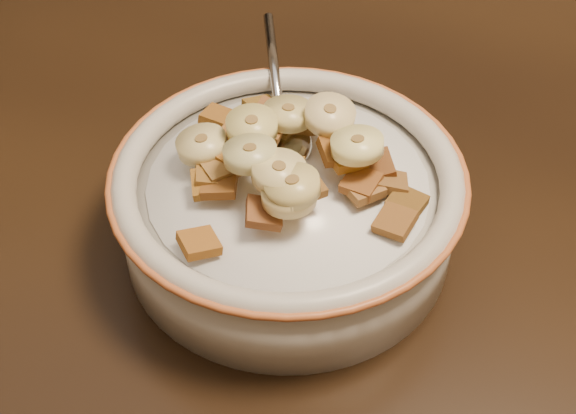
# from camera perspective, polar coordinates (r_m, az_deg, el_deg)

# --- Properties ---
(table) EXTENTS (1.43, 0.94, 0.04)m
(table) POSITION_cam_1_polar(r_m,az_deg,el_deg) (0.70, -15.48, 8.41)
(table) COLOR black
(table) RESTS_ON floor
(chair) EXTENTS (0.48, 0.48, 0.94)m
(chair) POSITION_cam_1_polar(r_m,az_deg,el_deg) (1.28, -11.96, 13.08)
(chair) COLOR black
(chair) RESTS_ON floor
(cereal_bowl) EXTENTS (0.21, 0.21, 0.05)m
(cereal_bowl) POSITION_cam_1_polar(r_m,az_deg,el_deg) (0.50, 0.00, -0.42)
(cereal_bowl) COLOR #AFACA4
(cereal_bowl) RESTS_ON table
(milk) EXTENTS (0.17, 0.17, 0.00)m
(milk) POSITION_cam_1_polar(r_m,az_deg,el_deg) (0.48, 0.00, 1.63)
(milk) COLOR white
(milk) RESTS_ON cereal_bowl
(spoon) EXTENTS (0.05, 0.06, 0.01)m
(spoon) POSITION_cam_1_polar(r_m,az_deg,el_deg) (0.51, -0.36, 4.56)
(spoon) COLOR #ADB1B8
(spoon) RESTS_ON cereal_bowl
(cereal_square_0) EXTENTS (0.03, 0.03, 0.01)m
(cereal_square_0) POSITION_cam_1_polar(r_m,az_deg,el_deg) (0.44, -6.34, -2.56)
(cereal_square_0) COLOR #925A1A
(cereal_square_0) RESTS_ON milk
(cereal_square_1) EXTENTS (0.02, 0.02, 0.01)m
(cereal_square_1) POSITION_cam_1_polar(r_m,az_deg,el_deg) (0.48, 7.28, 1.77)
(cereal_square_1) COLOR brown
(cereal_square_1) RESTS_ON milk
(cereal_square_2) EXTENTS (0.03, 0.03, 0.01)m
(cereal_square_2) POSITION_cam_1_polar(r_m,az_deg,el_deg) (0.47, -4.80, 2.80)
(cereal_square_2) COLOR olive
(cereal_square_2) RESTS_ON milk
(cereal_square_3) EXTENTS (0.03, 0.03, 0.01)m
(cereal_square_3) POSITION_cam_1_polar(r_m,az_deg,el_deg) (0.46, -0.31, 2.00)
(cereal_square_3) COLOR #9D6919
(cereal_square_3) RESTS_ON milk
(cereal_square_4) EXTENTS (0.03, 0.03, 0.01)m
(cereal_square_4) POSITION_cam_1_polar(r_m,az_deg,el_deg) (0.49, -5.17, 4.03)
(cereal_square_4) COLOR #975623
(cereal_square_4) RESTS_ON milk
(cereal_square_5) EXTENTS (0.02, 0.02, 0.01)m
(cereal_square_5) POSITION_cam_1_polar(r_m,az_deg,el_deg) (0.49, 3.83, 4.90)
(cereal_square_5) COLOR brown
(cereal_square_5) RESTS_ON milk
(cereal_square_6) EXTENTS (0.03, 0.03, 0.01)m
(cereal_square_6) POSITION_cam_1_polar(r_m,az_deg,el_deg) (0.46, 7.62, -1.04)
(cereal_square_6) COLOR brown
(cereal_square_6) RESTS_ON milk
(cereal_square_7) EXTENTS (0.03, 0.03, 0.01)m
(cereal_square_7) POSITION_cam_1_polar(r_m,az_deg,el_deg) (0.52, -1.29, 6.64)
(cereal_square_7) COLOR brown
(cereal_square_7) RESTS_ON milk
(cereal_square_8) EXTENTS (0.03, 0.03, 0.01)m
(cereal_square_8) POSITION_cam_1_polar(r_m,az_deg,el_deg) (0.48, 3.51, 3.97)
(cereal_square_8) COLOR brown
(cereal_square_8) RESTS_ON milk
(cereal_square_9) EXTENTS (0.02, 0.02, 0.01)m
(cereal_square_9) POSITION_cam_1_polar(r_m,az_deg,el_deg) (0.47, -4.91, 1.58)
(cereal_square_9) COLOR brown
(cereal_square_9) RESTS_ON milk
(cereal_square_10) EXTENTS (0.02, 0.02, 0.01)m
(cereal_square_10) POSITION_cam_1_polar(r_m,az_deg,el_deg) (0.46, -0.07, 2.59)
(cereal_square_10) COLOR brown
(cereal_square_10) RESTS_ON milk
(cereal_square_11) EXTENTS (0.02, 0.02, 0.01)m
(cereal_square_11) POSITION_cam_1_polar(r_m,az_deg,el_deg) (0.49, -1.53, 5.52)
(cereal_square_11) COLOR brown
(cereal_square_11) RESTS_ON milk
(cereal_square_12) EXTENTS (0.03, 0.03, 0.01)m
(cereal_square_12) POSITION_cam_1_polar(r_m,az_deg,el_deg) (0.45, 1.18, 1.46)
(cereal_square_12) COLOR brown
(cereal_square_12) RESTS_ON milk
(cereal_square_13) EXTENTS (0.03, 0.03, 0.01)m
(cereal_square_13) POSITION_cam_1_polar(r_m,az_deg,el_deg) (0.51, -0.48, 6.01)
(cereal_square_13) COLOR olive
(cereal_square_13) RESTS_ON milk
(cereal_square_14) EXTENTS (0.03, 0.03, 0.01)m
(cereal_square_14) POSITION_cam_1_polar(r_m,az_deg,el_deg) (0.47, 5.37, 1.30)
(cereal_square_14) COLOR brown
(cereal_square_14) RESTS_ON milk
(cereal_square_15) EXTENTS (0.03, 0.03, 0.01)m
(cereal_square_15) POSITION_cam_1_polar(r_m,az_deg,el_deg) (0.48, 6.29, 2.92)
(cereal_square_15) COLOR brown
(cereal_square_15) RESTS_ON milk
(cereal_square_16) EXTENTS (0.02, 0.02, 0.01)m
(cereal_square_16) POSITION_cam_1_polar(r_m,az_deg,el_deg) (0.45, -1.72, -0.42)
(cereal_square_16) COLOR brown
(cereal_square_16) RESTS_ON milk
(cereal_square_17) EXTENTS (0.03, 0.03, 0.01)m
(cereal_square_17) POSITION_cam_1_polar(r_m,az_deg,el_deg) (0.53, 2.76, 6.91)
(cereal_square_17) COLOR olive
(cereal_square_17) RESTS_ON milk
(cereal_square_18) EXTENTS (0.03, 0.03, 0.01)m
(cereal_square_18) POSITION_cam_1_polar(r_m,az_deg,el_deg) (0.50, -3.71, 5.09)
(cereal_square_18) COLOR #98572C
(cereal_square_18) RESTS_ON milk
(cereal_square_19) EXTENTS (0.03, 0.03, 0.01)m
(cereal_square_19) POSITION_cam_1_polar(r_m,az_deg,el_deg) (0.51, 1.04, 6.06)
(cereal_square_19) COLOR brown
(cereal_square_19) RESTS_ON milk
(cereal_square_20) EXTENTS (0.03, 0.03, 0.01)m
(cereal_square_20) POSITION_cam_1_polar(r_m,az_deg,el_deg) (0.47, -5.64, 1.70)
(cereal_square_20) COLOR #9B601C
(cereal_square_20) RESTS_ON milk
(cereal_square_21) EXTENTS (0.03, 0.03, 0.01)m
(cereal_square_21) POSITION_cam_1_polar(r_m,az_deg,el_deg) (0.53, -1.87, 7.16)
(cereal_square_21) COLOR brown
(cereal_square_21) RESTS_ON milk
(cereal_square_22) EXTENTS (0.03, 0.03, 0.01)m
(cereal_square_22) POSITION_cam_1_polar(r_m,az_deg,el_deg) (0.47, 5.22, 1.72)
(cereal_square_22) COLOR brown
(cereal_square_22) RESTS_ON milk
(cereal_square_23) EXTENTS (0.03, 0.03, 0.01)m
(cereal_square_23) POSITION_cam_1_polar(r_m,az_deg,el_deg) (0.48, -4.39, 3.83)
(cereal_square_23) COLOR #8F5817
(cereal_square_23) RESTS_ON milk
(cereal_square_24) EXTENTS (0.02, 0.02, 0.01)m
(cereal_square_24) POSITION_cam_1_polar(r_m,az_deg,el_deg) (0.47, -5.40, 2.16)
(cereal_square_24) COLOR brown
(cereal_square_24) RESTS_ON milk
(cereal_square_25) EXTENTS (0.03, 0.03, 0.01)m
(cereal_square_25) POSITION_cam_1_polar(r_m,az_deg,el_deg) (0.48, 4.21, 3.48)
(cereal_square_25) COLOR #985B1C
(cereal_square_25) RESTS_ON milk
(cereal_square_26) EXTENTS (0.03, 0.03, 0.01)m
(cereal_square_26) POSITION_cam_1_polar(r_m,az_deg,el_deg) (0.47, 8.45, 0.33)
(cereal_square_26) COLOR brown
(cereal_square_26) RESTS_ON milk
(cereal_square_27) EXTENTS (0.02, 0.02, 0.01)m
(cereal_square_27) POSITION_cam_1_polar(r_m,az_deg,el_deg) (0.52, -0.18, 6.61)
(cereal_square_27) COLOR brown
(cereal_square_27) RESTS_ON milk
(cereal_square_28) EXTENTS (0.02, 0.02, 0.01)m
(cereal_square_28) POSITION_cam_1_polar(r_m,az_deg,el_deg) (0.52, -4.94, 6.38)
(cereal_square_28) COLOR brown
(cereal_square_28) RESTS_ON milk
(cereal_square_29) EXTENTS (0.03, 0.03, 0.01)m
(cereal_square_29) POSITION_cam_1_polar(r_m,az_deg,el_deg) (0.52, -0.10, 6.31)
(cereal_square_29) COLOR olive
(cereal_square_29) RESTS_ON milk
(banana_slice_0) EXTENTS (0.04, 0.04, 0.01)m
(banana_slice_0) POSITION_cam_1_polar(r_m,az_deg,el_deg) (0.49, -6.14, 4.44)
(banana_slice_0) COLOR #D8C188
(banana_slice_0) RESTS_ON milk
(banana_slice_1) EXTENTS (0.03, 0.03, 0.02)m
(banana_slice_1) POSITION_cam_1_polar(r_m,az_deg,el_deg) (0.46, -2.71, 3.79)
(banana_slice_1) COLOR beige
(banana_slice_1) RESTS_ON milk
(banana_slice_2) EXTENTS (0.04, 0.04, 0.02)m
(banana_slice_2) POSITION_cam_1_polar(r_m,az_deg,el_deg) (0.49, 2.99, 6.54)
(banana_slice_2) COLOR beige
(banana_slice_2) RESTS_ON milk
(banana_slice_3) EXTENTS (0.04, 0.04, 0.01)m
(banana_slice_3) POSITION_cam_1_polar(r_m,az_deg,el_deg) (0.50, 0.03, 6.65)
(banana_slice_3) COLOR #D9C783
(banana_slice_3) RESTS_ON milk
(banana_slice_4) EXTENTS (0.03, 0.03, 0.01)m
(banana_slice_4) POSITION_cam_1_polar(r_m,az_deg,el_deg) (0.45, -0.64, 2.48)
(banana_slice_4) COLOR #EDE094
(banana_slice_4) RESTS_ON milk
(banana_slice_5) EXTENTS (0.04, 0.04, 0.01)m
(banana_slice_5) POSITION_cam_1_polar(r_m,az_deg,el_deg) (0.47, 4.94, 4.39)
(banana_slice_5) COLOR #FDF198
(banana_slice_5) RESTS_ON milk
(banana_slice_6) EXTENTS (0.04, 0.04, 0.01)m
(banana_slice_6) POSITION_cam_1_polar(r_m,az_deg,el_deg) (0.44, 0.07, 0.90)
(banana_slice_6) COLOR #D5BB78
(banana_slice_6) RESTS_ON milk
(banana_slice_7) EXTENTS (0.04, 0.04, 0.01)m
(banana_slice_7) POSITION_cam_1_polar(r_m,az_deg,el_deg) (0.48, -2.59, 5.77)
(banana_slice_7) COLOR #ECD676
(banana_slice_7) RESTS_ON milk
(banana_slice_8) EXTENTS (0.04, 0.04, 0.01)m
(banana_slice_8) POSITION_cam_1_polar(r_m,az_deg,el_deg) (0.44, 0.31, 1.49)
(banana_slice_8) COLOR #E2C47D
(banana_slice_8) RESTS_ON milk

